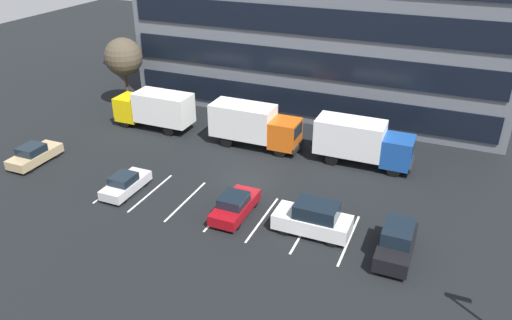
# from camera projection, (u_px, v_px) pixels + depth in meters

# --- Properties ---
(ground_plane) EXTENTS (120.00, 120.00, 0.00)m
(ground_plane) POSITION_uv_depth(u_px,v_px,m) (248.00, 181.00, 36.05)
(ground_plane) COLOR black
(lot_markings) EXTENTS (16.94, 5.40, 0.01)m
(lot_markings) POSITION_uv_depth(u_px,v_px,m) (223.00, 210.00, 32.66)
(lot_markings) COLOR silver
(lot_markings) RESTS_ON ground_plane
(box_truck_yellow) EXTENTS (7.25, 2.40, 3.36)m
(box_truck_yellow) POSITION_uv_depth(u_px,v_px,m) (155.00, 108.00, 43.79)
(box_truck_yellow) COLOR yellow
(box_truck_yellow) RESTS_ON ground_plane
(box_truck_blue) EXTENTS (7.44, 2.46, 3.45)m
(box_truck_blue) POSITION_uv_depth(u_px,v_px,m) (362.00, 141.00, 37.59)
(box_truck_blue) COLOR #194799
(box_truck_blue) RESTS_ON ground_plane
(box_truck_orange) EXTENTS (7.49, 2.48, 3.47)m
(box_truck_orange) POSITION_uv_depth(u_px,v_px,m) (254.00, 124.00, 40.43)
(box_truck_orange) COLOR #D85914
(box_truck_orange) RESTS_ON ground_plane
(sedan_maroon) EXTENTS (1.80, 4.30, 1.54)m
(sedan_maroon) POSITION_uv_depth(u_px,v_px,m) (235.00, 205.00, 31.77)
(sedan_maroon) COLOR maroon
(sedan_maroon) RESTS_ON ground_plane
(sedan_silver) EXTENTS (1.65, 3.95, 1.41)m
(sedan_silver) POSITION_uv_depth(u_px,v_px,m) (125.00, 184.00, 34.35)
(sedan_silver) COLOR silver
(sedan_silver) RESTS_ON ground_plane
(sedan_tan) EXTENTS (1.78, 4.25, 1.52)m
(sedan_tan) POSITION_uv_depth(u_px,v_px,m) (34.00, 155.00, 38.24)
(sedan_tan) COLOR tan
(sedan_tan) RESTS_ON ground_plane
(suv_white) EXTENTS (4.64, 1.97, 2.10)m
(suv_white) POSITION_uv_depth(u_px,v_px,m) (313.00, 219.00, 29.91)
(suv_white) COLOR white
(suv_white) RESTS_ON ground_plane
(suv_black) EXTENTS (1.85, 4.36, 1.97)m
(suv_black) POSITION_uv_depth(u_px,v_px,m) (397.00, 242.00, 27.95)
(suv_black) COLOR black
(suv_black) RESTS_ON ground_plane
(bare_tree) EXTENTS (3.61, 3.61, 6.77)m
(bare_tree) POSITION_uv_depth(u_px,v_px,m) (123.00, 57.00, 47.23)
(bare_tree) COLOR #473323
(bare_tree) RESTS_ON ground_plane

